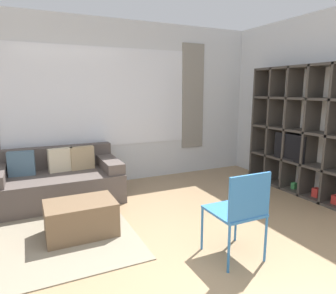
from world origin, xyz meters
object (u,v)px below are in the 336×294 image
object	(u,v)px
couch_main	(57,181)
folding_chair	(240,208)
ottoman	(81,218)
shelving_unit	(302,132)

from	to	relation	value
couch_main	folding_chair	size ratio (longest dim) A/B	2.02
folding_chair	ottoman	bearing A→B (deg)	-42.53
ottoman	couch_main	bearing A→B (deg)	95.79
ottoman	folding_chair	bearing A→B (deg)	-42.53
couch_main	ottoman	world-z (taller)	couch_main
shelving_unit	ottoman	xyz separation A→B (m)	(-3.34, -0.01, -0.76)
shelving_unit	folding_chair	world-z (taller)	shelving_unit
ottoman	shelving_unit	bearing A→B (deg)	0.25
shelving_unit	folding_chair	size ratio (longest dim) A/B	2.24
shelving_unit	folding_chair	bearing A→B (deg)	-151.10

